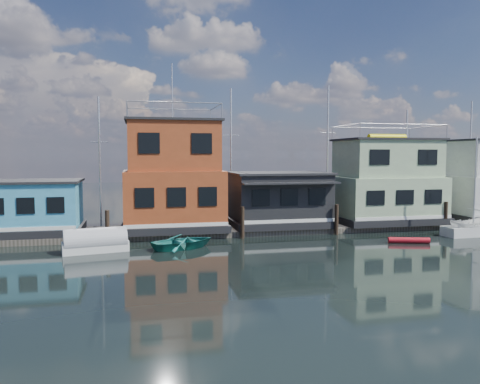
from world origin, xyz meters
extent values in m
plane|color=black|center=(0.00, 0.00, 0.00)|extent=(160.00, 160.00, 0.00)
cube|color=#595147|center=(0.00, 12.00, 0.20)|extent=(48.00, 5.00, 0.40)
cube|color=black|center=(-18.00, 12.00, 0.65)|extent=(6.40, 4.90, 0.50)
cube|color=#429FC7|center=(-18.00, 12.00, 2.40)|extent=(6.00, 4.50, 3.00)
cube|color=black|center=(-18.00, 12.00, 3.98)|extent=(6.30, 4.80, 0.16)
cube|color=black|center=(-8.50, 12.00, 0.65)|extent=(7.40, 5.90, 0.50)
cube|color=#993E1C|center=(-8.50, 12.00, 2.77)|extent=(7.00, 5.50, 3.74)
cube|color=#993E1C|center=(-8.50, 12.00, 6.37)|extent=(6.30, 4.95, 3.46)
cube|color=black|center=(-8.50, 12.00, 8.18)|extent=(6.65, 5.23, 0.16)
cylinder|color=silver|center=(-8.50, 12.00, 10.26)|extent=(0.08, 0.08, 4.00)
cube|color=black|center=(-0.50, 12.00, 0.65)|extent=(7.40, 5.40, 0.50)
cube|color=black|center=(-0.50, 12.00, 2.60)|extent=(7.00, 5.00, 3.40)
cube|color=black|center=(-0.50, 12.00, 4.38)|extent=(7.30, 5.30, 0.16)
cube|color=black|center=(-0.50, 9.20, 3.79)|extent=(7.00, 1.20, 0.12)
cube|color=black|center=(8.50, 12.00, 0.65)|extent=(8.40, 5.90, 0.50)
cube|color=#9EBB8F|center=(8.50, 12.00, 2.46)|extent=(8.00, 5.50, 3.12)
cube|color=#9EBB8F|center=(8.50, 12.00, 5.46)|extent=(7.20, 4.95, 2.88)
cube|color=black|center=(8.50, 12.00, 6.98)|extent=(7.60, 5.23, 0.16)
cylinder|color=#E6DC04|center=(8.50, 12.00, 7.15)|extent=(3.20, 0.56, 0.56)
cylinder|color=#2D2116|center=(-13.00, 9.20, 1.10)|extent=(0.28, 0.28, 2.20)
cylinder|color=#2D2116|center=(-4.00, 9.20, 1.10)|extent=(0.28, 0.28, 2.20)
cylinder|color=#2D2116|center=(3.00, 9.20, 1.10)|extent=(0.28, 0.28, 2.20)
cylinder|color=#2D2116|center=(12.00, 9.20, 1.10)|extent=(0.28, 0.28, 2.20)
cylinder|color=silver|center=(-14.00, 18.00, 5.25)|extent=(0.16, 0.16, 10.50)
cylinder|color=silver|center=(-14.00, 18.00, 6.83)|extent=(1.40, 0.06, 0.06)
cylinder|color=silver|center=(-3.00, 18.00, 5.75)|extent=(0.16, 0.16, 11.50)
cylinder|color=silver|center=(-3.00, 18.00, 7.48)|extent=(1.40, 0.06, 0.06)
cylinder|color=silver|center=(6.00, 18.00, 6.00)|extent=(0.16, 0.16, 12.00)
cylinder|color=silver|center=(6.00, 18.00, 7.80)|extent=(1.40, 0.06, 0.06)
cylinder|color=silver|center=(14.00, 18.00, 5.00)|extent=(0.16, 0.16, 10.00)
cylinder|color=silver|center=(14.00, 18.00, 6.50)|extent=(1.40, 0.06, 0.06)
cylinder|color=silver|center=(21.00, 18.00, 5.50)|extent=(0.16, 0.16, 11.00)
cylinder|color=silver|center=(21.00, 18.00, 7.15)|extent=(1.40, 0.06, 0.06)
cylinder|color=#AE121D|center=(6.24, 5.06, 0.19)|extent=(2.64, 1.14, 0.39)
imported|color=#227C74|center=(-8.33, 6.58, 0.41)|extent=(4.66, 3.98, 0.82)
cube|color=silver|center=(-13.57, 6.73, 0.31)|extent=(3.96, 2.11, 0.63)
cylinder|color=#9F9FA4|center=(-13.57, 6.73, 0.67)|extent=(3.81, 2.16, 1.52)
imported|color=silver|center=(12.11, 6.56, 0.68)|extent=(3.65, 1.71, 1.36)
cube|color=silver|center=(12.37, 6.63, 0.35)|extent=(4.52, 1.68, 0.69)
cylinder|color=silver|center=(12.37, 6.63, 3.87)|extent=(0.12, 0.12, 6.35)
cube|color=silver|center=(12.37, 6.63, 1.88)|extent=(0.11, 1.39, 0.05)
camera|label=1|loc=(-11.17, -22.01, 5.76)|focal=35.00mm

